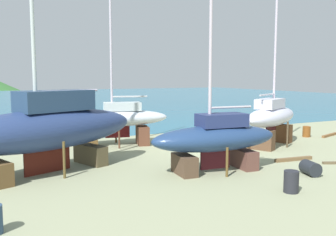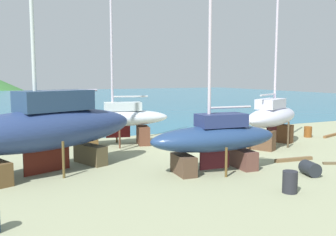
{
  "view_description": "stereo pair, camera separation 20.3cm",
  "coord_description": "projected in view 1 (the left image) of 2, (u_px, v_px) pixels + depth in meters",
  "views": [
    {
      "loc": [
        -12.2,
        -19.22,
        4.54
      ],
      "look_at": [
        -3.17,
        -0.65,
        2.19
      ],
      "focal_mm": 39.94,
      "sensor_mm": 36.0,
      "label": 1
    },
    {
      "loc": [
        -12.01,
        -19.31,
        4.54
      ],
      "look_at": [
        -3.17,
        -0.65,
        2.19
      ],
      "focal_mm": 39.94,
      "sensor_mm": 36.0,
      "label": 2
    }
  ],
  "objects": [
    {
      "name": "worker",
      "position": [
        54.0,
        131.0,
        24.8
      ],
      "size": [
        0.5,
        0.39,
        1.71
      ],
      "rotation": [
        0.0,
        0.0,
        5.1
      ],
      "color": "#2D6A53",
      "rests_on": "ground"
    },
    {
      "name": "timber_short_cross",
      "position": [
        294.0,
        159.0,
        19.99
      ],
      "size": [
        2.3,
        0.46,
        0.18
      ],
      "primitive_type": "cube",
      "rotation": [
        0.0,
        0.0,
        3.03
      ],
      "color": "brown",
      "rests_on": "ground"
    },
    {
      "name": "barrel_rust_far",
      "position": [
        307.0,
        132.0,
        27.72
      ],
      "size": [
        0.74,
        0.74,
        0.79
      ],
      "primitive_type": "cylinder",
      "rotation": [
        0.0,
        0.0,
        1.99
      ],
      "color": "brown",
      "rests_on": "ground"
    },
    {
      "name": "barrel_blue_faded",
      "position": [
        310.0,
        168.0,
        17.08
      ],
      "size": [
        0.86,
        1.05,
        0.65
      ],
      "primitive_type": "cylinder",
      "rotation": [
        1.57,
        0.0,
        2.88
      ],
      "color": "#20252B",
      "rests_on": "ground"
    },
    {
      "name": "sailboat_small_center",
      "position": [
        216.0,
        139.0,
        17.67
      ],
      "size": [
        6.56,
        2.42,
        9.63
      ],
      "rotation": [
        0.0,
        0.0,
        3.07
      ],
      "color": "brown",
      "rests_on": "ground"
    },
    {
      "name": "sailboat_large_starboard",
      "position": [
        271.0,
        117.0,
        24.11
      ],
      "size": [
        6.68,
        4.8,
        11.03
      ],
      "rotation": [
        0.0,
        0.0,
        0.49
      ],
      "color": "brown",
      "rests_on": "ground"
    },
    {
      "name": "sea_water",
      "position": [
        57.0,
        99.0,
        71.9
      ],
      "size": [
        135.14,
        95.24,
        0.01
      ],
      "primitive_type": "cube",
      "color": "teal",
      "rests_on": "ground"
    },
    {
      "name": "sailboat_mid_port",
      "position": [
        118.0,
        119.0,
        24.21
      ],
      "size": [
        6.84,
        3.32,
        11.81
      ],
      "rotation": [
        0.0,
        0.0,
        2.92
      ],
      "color": "brown",
      "rests_on": "ground"
    },
    {
      "name": "ground_plane",
      "position": [
        237.0,
        159.0,
        20.51
      ],
      "size": [
        39.6,
        39.6,
        0.0
      ],
      "primitive_type": "plane",
      "color": "#969C77"
    },
    {
      "name": "sailboat_far_slipway",
      "position": [
        47.0,
        128.0,
        17.34
      ],
      "size": [
        9.97,
        5.98,
        14.81
      ],
      "rotation": [
        0.0,
        0.0,
        3.52
      ],
      "color": "brown",
      "rests_on": "ground"
    },
    {
      "name": "barrel_rust_mid",
      "position": [
        291.0,
        182.0,
        14.54
      ],
      "size": [
        0.8,
        0.8,
        0.86
      ],
      "primitive_type": "cylinder",
      "rotation": [
        0.0,
        0.0,
        0.56
      ],
      "color": "#23242B",
      "rests_on": "ground"
    },
    {
      "name": "timber_long_aft",
      "position": [
        330.0,
        135.0,
        28.09
      ],
      "size": [
        2.36,
        0.96,
        0.16
      ],
      "primitive_type": "cube",
      "rotation": [
        0.0,
        0.0,
        0.33
      ],
      "color": "brown",
      "rests_on": "ground"
    }
  ]
}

